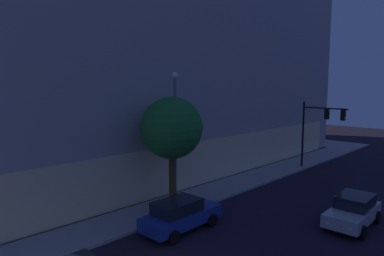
{
  "coord_description": "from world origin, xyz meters",
  "views": [
    {
      "loc": [
        -6.68,
        -8.2,
        7.56
      ],
      "look_at": [
        7.55,
        5.81,
        5.11
      ],
      "focal_mm": 31.71,
      "sensor_mm": 36.0,
      "label": 1
    }
  ],
  "objects_px": {
    "car_blue": "(181,214)",
    "car_silver": "(353,210)",
    "street_lamp_sidewalk": "(175,124)",
    "sidewalk_tree": "(172,128)",
    "traffic_light_far_corner": "(319,123)",
    "modern_building": "(119,60)"
  },
  "relations": [
    {
      "from": "car_blue",
      "to": "car_silver",
      "type": "height_order",
      "value": "car_blue"
    },
    {
      "from": "car_silver",
      "to": "street_lamp_sidewalk",
      "type": "bearing_deg",
      "value": 119.69
    },
    {
      "from": "sidewalk_tree",
      "to": "car_silver",
      "type": "bearing_deg",
      "value": -58.33
    },
    {
      "from": "traffic_light_far_corner",
      "to": "sidewalk_tree",
      "type": "bearing_deg",
      "value": 172.55
    },
    {
      "from": "traffic_light_far_corner",
      "to": "street_lamp_sidewalk",
      "type": "relative_size",
      "value": 0.73
    },
    {
      "from": "street_lamp_sidewalk",
      "to": "car_silver",
      "type": "xyz_separation_m",
      "value": [
        5.04,
        -8.84,
        -4.47
      ]
    },
    {
      "from": "modern_building",
      "to": "sidewalk_tree",
      "type": "bearing_deg",
      "value": -114.79
    },
    {
      "from": "car_blue",
      "to": "traffic_light_far_corner",
      "type": "bearing_deg",
      "value": 1.43
    },
    {
      "from": "traffic_light_far_corner",
      "to": "street_lamp_sidewalk",
      "type": "bearing_deg",
      "value": 172.05
    },
    {
      "from": "sidewalk_tree",
      "to": "car_silver",
      "type": "height_order",
      "value": "sidewalk_tree"
    },
    {
      "from": "modern_building",
      "to": "traffic_light_far_corner",
      "type": "relative_size",
      "value": 6.42
    },
    {
      "from": "sidewalk_tree",
      "to": "traffic_light_far_corner",
      "type": "bearing_deg",
      "value": -7.45
    },
    {
      "from": "sidewalk_tree",
      "to": "street_lamp_sidewalk",
      "type": "bearing_deg",
      "value": 14.27
    },
    {
      "from": "modern_building",
      "to": "car_silver",
      "type": "bearing_deg",
      "value": -95.98
    },
    {
      "from": "sidewalk_tree",
      "to": "modern_building",
      "type": "bearing_deg",
      "value": 65.21
    },
    {
      "from": "street_lamp_sidewalk",
      "to": "car_blue",
      "type": "height_order",
      "value": "street_lamp_sidewalk"
    },
    {
      "from": "car_blue",
      "to": "car_silver",
      "type": "distance_m",
      "value": 9.43
    },
    {
      "from": "car_blue",
      "to": "street_lamp_sidewalk",
      "type": "bearing_deg",
      "value": 52.01
    },
    {
      "from": "street_lamp_sidewalk",
      "to": "sidewalk_tree",
      "type": "xyz_separation_m",
      "value": [
        -0.36,
        -0.09,
        -0.24
      ]
    },
    {
      "from": "traffic_light_far_corner",
      "to": "modern_building",
      "type": "bearing_deg",
      "value": 110.95
    },
    {
      "from": "traffic_light_far_corner",
      "to": "street_lamp_sidewalk",
      "type": "xyz_separation_m",
      "value": [
        -15.36,
        2.15,
        0.95
      ]
    },
    {
      "from": "modern_building",
      "to": "street_lamp_sidewalk",
      "type": "bearing_deg",
      "value": -113.94
    }
  ]
}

